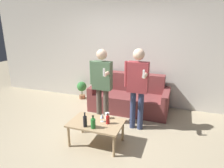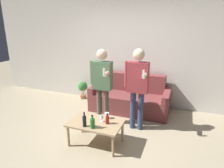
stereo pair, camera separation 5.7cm
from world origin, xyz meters
The scene contains 12 objects.
ground_plane centered at (0.00, 0.00, 0.00)m, with size 16.00×16.00×0.00m, color tan.
wall_back centered at (0.00, 2.01, 1.35)m, with size 8.00×0.06×2.70m.
couch centered at (0.19, 1.54, 0.31)m, with size 1.85×0.83×0.87m.
coffee_table centered at (0.02, -0.07, 0.37)m, with size 0.92×0.59×0.42m.
bottle_orange centered at (-0.09, -0.26, 0.52)m, with size 0.06×0.06×0.25m.
bottle_green centered at (0.05, -0.26, 0.50)m, with size 0.08×0.08×0.22m.
bottle_dark centered at (0.22, -0.05, 0.49)m, with size 0.06×0.06×0.19m.
wine_glass_near centered at (0.10, -0.01, 0.52)m, with size 0.07×0.07×0.15m.
cup_on_table centered at (0.14, 0.13, 0.47)m, with size 0.08×0.08×0.11m.
person_standing_left centered at (-0.17, 0.67, 0.93)m, with size 0.46×0.41×1.58m.
person_standing_right centered at (0.55, 0.69, 0.96)m, with size 0.46×0.41×1.61m.
potted_plant centered at (-1.25, 1.81, 0.31)m, with size 0.27×0.27×0.49m.
Camera 2 is at (1.36, -2.87, 2.06)m, focal length 32.00 mm.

